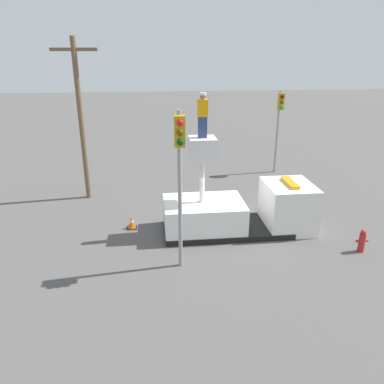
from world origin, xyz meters
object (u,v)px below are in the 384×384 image
at_px(traffic_light_pole, 180,162).
at_px(fire_hydrant, 362,241).
at_px(worker, 203,115).
at_px(traffic_light_across, 279,116).
at_px(traffic_cone_rear, 132,223).
at_px(bucket_truck, 239,211).
at_px(utility_pole, 81,116).

distance_m(traffic_light_pole, fire_hydrant, 8.00).
height_order(worker, traffic_light_across, worker).
bearing_deg(traffic_light_across, worker, -126.68).
xyz_separation_m(traffic_light_across, fire_hydrant, (0.12, -10.35, -3.21)).
distance_m(traffic_light_pole, traffic_cone_rear, 5.45).
distance_m(bucket_truck, fire_hydrant, 5.00).
bearing_deg(worker, bucket_truck, 0.00).
height_order(worker, utility_pole, utility_pole).
bearing_deg(traffic_cone_rear, utility_pole, 121.13).
bearing_deg(traffic_light_pole, bucket_truck, 44.77).
relative_size(bucket_truck, traffic_light_pole, 1.14).
relative_size(fire_hydrant, traffic_cone_rear, 1.63).
distance_m(traffic_light_across, utility_pole, 11.88).
height_order(worker, traffic_cone_rear, worker).
relative_size(traffic_light_pole, fire_hydrant, 6.00).
bearing_deg(traffic_light_pole, utility_pole, 120.20).
height_order(bucket_truck, fire_hydrant, bucket_truck).
xyz_separation_m(worker, traffic_light_pole, (-1.13, -2.78, -1.05)).
distance_m(worker, fire_hydrant, 7.96).
bearing_deg(traffic_light_pole, worker, 67.83).
height_order(bucket_truck, traffic_cone_rear, bucket_truck).
bearing_deg(traffic_cone_rear, bucket_truck, -8.18).
distance_m(worker, traffic_cone_rear, 5.73).
height_order(traffic_light_across, traffic_cone_rear, traffic_light_across).
distance_m(traffic_light_across, fire_hydrant, 10.84).
bearing_deg(fire_hydrant, bucket_truck, 150.97).
bearing_deg(fire_hydrant, traffic_cone_rear, 161.16).
relative_size(traffic_light_across, fire_hydrant, 5.47).
xyz_separation_m(worker, fire_hydrant, (6.03, -2.42, -4.61)).
xyz_separation_m(fire_hydrant, traffic_cone_rear, (-9.08, 3.10, -0.19)).
bearing_deg(traffic_cone_rear, worker, -12.53).
bearing_deg(traffic_light_across, utility_pole, -164.51).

